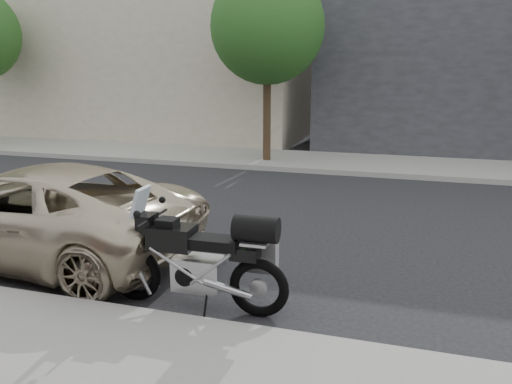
{
  "coord_description": "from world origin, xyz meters",
  "views": [
    {
      "loc": [
        -2.1,
        8.93,
        3.02
      ],
      "look_at": [
        0.29,
        0.92,
        0.9
      ],
      "focal_mm": 35.0,
      "sensor_mm": 36.0,
      "label": 1
    }
  ],
  "objects": [
    {
      "name": "minivan",
      "position": [
        3.5,
        2.6,
        0.75
      ],
      "size": [
        5.55,
        2.86,
        1.5
      ],
      "primitive_type": "imported",
      "rotation": [
        0.0,
        0.0,
        1.5
      ],
      "color": "beige",
      "rests_on": "ground"
    },
    {
      "name": "street_tree_mid",
      "position": [
        2.0,
        -6.0,
        4.14
      ],
      "size": [
        3.4,
        3.4,
        5.7
      ],
      "color": "#39291A",
      "rests_on": "far_sidewalk"
    },
    {
      "name": "motorcycle",
      "position": [
        0.17,
        3.5,
        0.67
      ],
      "size": [
        2.46,
        0.82,
        1.55
      ],
      "rotation": [
        0.0,
        0.0,
        0.02
      ],
      "color": "black",
      "rests_on": "ground"
    },
    {
      "name": "far_building_cream",
      "position": [
        9.0,
        -13.5,
        4.0
      ],
      "size": [
        14.0,
        11.0,
        8.0
      ],
      "color": "#A19681",
      "rests_on": "ground"
    },
    {
      "name": "far_sidewalk",
      "position": [
        0.0,
        -6.5,
        0.07
      ],
      "size": [
        44.0,
        3.0,
        0.15
      ],
      "primitive_type": "cube",
      "color": "gray",
      "rests_on": "ground"
    },
    {
      "name": "ground",
      "position": [
        0.0,
        0.0,
        0.0
      ],
      "size": [
        120.0,
        120.0,
        0.0
      ],
      "primitive_type": "plane",
      "color": "black",
      "rests_on": "ground"
    }
  ]
}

